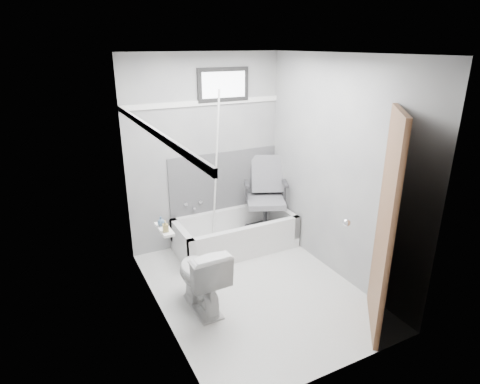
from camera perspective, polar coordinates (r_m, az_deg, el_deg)
floor at (r=4.44m, az=2.11°, el=-13.62°), size 2.60×2.60×0.00m
ceiling at (r=3.68m, az=2.61°, el=19.08°), size 2.60×2.60×0.00m
wall_back at (r=5.02m, az=-4.94°, el=5.51°), size 2.00×0.02×2.40m
wall_front at (r=2.92m, az=14.92°, el=-6.38°), size 2.00×0.02×2.40m
wall_left at (r=3.55m, az=-11.92°, el=-1.28°), size 0.02×2.60×2.40m
wall_right at (r=4.45m, az=13.66°, el=3.05°), size 0.02×2.60×2.40m
bathtub at (r=5.14m, az=-0.65°, el=-5.85°), size 1.50×0.70×0.42m
office_chair at (r=5.22m, az=3.67°, el=-0.63°), size 0.75×0.75×0.98m
toilet at (r=4.01m, az=-5.58°, el=-11.92°), size 0.41×0.71×0.69m
door at (r=3.70m, az=25.97°, el=-5.45°), size 0.78×0.78×2.00m
window at (r=4.96m, az=-2.41°, el=15.02°), size 0.66×0.04×0.40m
backerboard at (r=5.22m, az=-2.23°, el=1.58°), size 1.50×0.02×0.78m
trim_back at (r=4.89m, az=-5.11°, el=12.52°), size 2.00×0.02×0.06m
trim_left at (r=3.38m, az=-12.47°, el=8.59°), size 0.02×2.60×0.06m
pole at (r=4.86m, az=-3.44°, el=3.21°), size 0.02×0.31×1.93m
shelf at (r=3.72m, az=-10.71°, el=-5.20°), size 0.10×0.32×0.02m
soap_bottle_a at (r=3.62m, az=-10.56°, el=-4.79°), size 0.05×0.05×0.11m
soap_bottle_b at (r=3.74m, az=-11.19°, el=-4.05°), size 0.08×0.08×0.09m
faucet at (r=5.13m, az=-6.66°, el=-1.87°), size 0.26×0.10×0.16m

